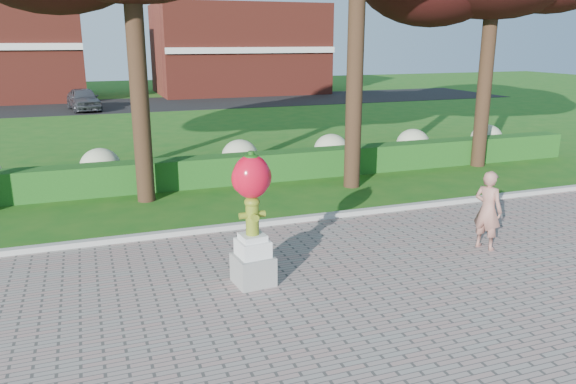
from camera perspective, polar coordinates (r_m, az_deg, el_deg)
The scene contains 9 objects.
ground at distance 9.54m, azimuth 2.11°, elevation -9.18°, with size 100.00×100.00×0.00m, color #1A5916.
curb at distance 12.15m, azimuth -3.20°, elevation -3.33°, with size 40.00×0.18×0.15m, color #ADADA5.
lawn_hedge at distance 15.80m, azimuth -7.43°, elevation 2.18°, with size 24.00×0.70×0.80m, color #194915.
hydrangea_row at distance 16.84m, azimuth -6.30°, elevation 3.55°, with size 20.10×1.10×0.99m.
street at distance 36.40m, azimuth -14.82°, elevation 8.58°, with size 50.00×8.00×0.02m, color black.
building_right at distance 43.53m, azimuth -5.08°, elevation 14.25°, with size 12.00×8.00×6.40m, color maroon.
hydrant_sculpture at distance 9.02m, azimuth -3.65°, elevation -2.38°, with size 0.66×0.66×2.22m.
woman at distance 11.34m, azimuth 19.62°, elevation -1.74°, with size 0.56×0.37×1.53m, color #A26A5C.
parked_car at distance 34.25m, azimuth -20.06°, elevation 8.87°, with size 1.50×3.74×1.27m, color #414349.
Camera 1 is at (-3.29, -8.04, 3.95)m, focal length 35.00 mm.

